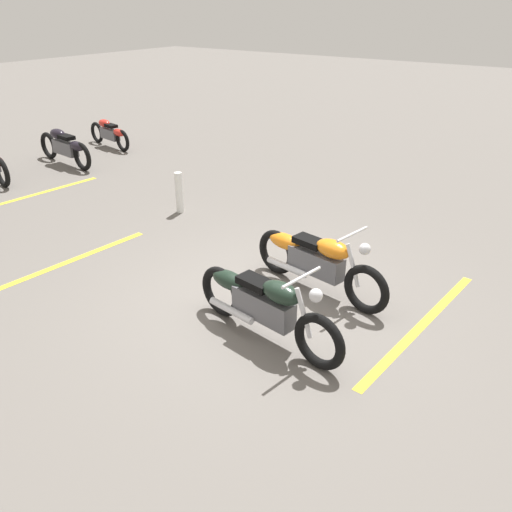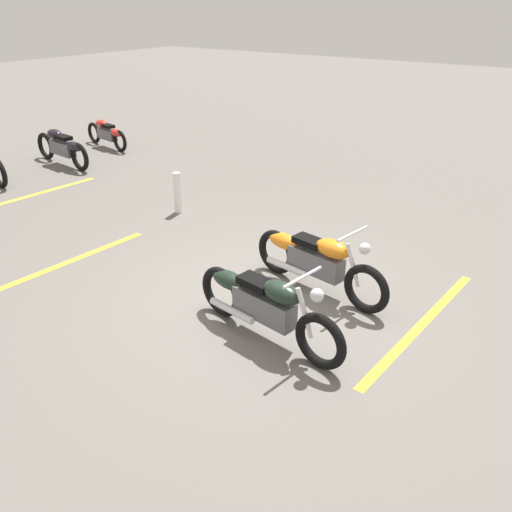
{
  "view_description": "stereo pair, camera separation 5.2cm",
  "coord_description": "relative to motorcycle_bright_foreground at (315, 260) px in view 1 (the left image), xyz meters",
  "views": [
    {
      "loc": [
        -3.5,
        5.02,
        3.68
      ],
      "look_at": [
        0.09,
        0.0,
        0.65
      ],
      "focal_mm": 37.0,
      "sensor_mm": 36.0,
      "label": 1
    },
    {
      "loc": [
        -3.45,
        5.05,
        3.68
      ],
      "look_at": [
        0.09,
        0.0,
        0.65
      ],
      "focal_mm": 37.0,
      "sensor_mm": 36.0,
      "label": 2
    }
  ],
  "objects": [
    {
      "name": "motorcycle_bright_foreground",
      "position": [
        0.0,
        0.0,
        0.0
      ],
      "size": [
        2.22,
        0.66,
        1.04
      ],
      "rotation": [
        0.0,
        0.0,
        2.98
      ],
      "color": "black",
      "rests_on": "ground"
    },
    {
      "name": "parking_stripe_near",
      "position": [
        -1.55,
        0.01,
        -0.46
      ],
      "size": [
        0.35,
        3.2,
        0.01
      ],
      "primitive_type": "cube",
      "rotation": [
        0.0,
        0.0,
        1.5
      ],
      "color": "yellow",
      "rests_on": "ground"
    },
    {
      "name": "motorcycle_dark_foreground",
      "position": [
        -0.07,
        1.36,
        0.0
      ],
      "size": [
        2.22,
        0.63,
        1.04
      ],
      "rotation": [
        0.0,
        0.0,
        3.0
      ],
      "color": "black",
      "rests_on": "ground"
    },
    {
      "name": "motorcycle_row_left",
      "position": [
        7.98,
        -1.85,
        -0.01
      ],
      "size": [
        2.21,
        0.41,
        0.83
      ],
      "rotation": [
        0.0,
        0.0,
        -0.11
      ],
      "color": "black",
      "rests_on": "ground"
    },
    {
      "name": "parking_stripe_mid",
      "position": [
        3.54,
        1.64,
        -0.46
      ],
      "size": [
        0.35,
        3.2,
        0.01
      ],
      "primitive_type": "cube",
      "rotation": [
        0.0,
        0.0,
        1.5
      ],
      "color": "yellow",
      "rests_on": "ground"
    },
    {
      "name": "ground_plane",
      "position": [
        0.42,
        0.68,
        -0.46
      ],
      "size": [
        60.0,
        60.0,
        0.0
      ],
      "primitive_type": "plane",
      "color": "#66605B"
    },
    {
      "name": "parking_stripe_far",
      "position": [
        6.72,
        0.05,
        -0.46
      ],
      "size": [
        0.35,
        3.2,
        0.01
      ],
      "primitive_type": "cube",
      "rotation": [
        0.0,
        0.0,
        1.5
      ],
      "color": "yellow",
      "rests_on": "ground"
    },
    {
      "name": "motorcycle_row_far_left",
      "position": [
        8.43,
        -3.6,
        -0.07
      ],
      "size": [
        1.9,
        0.45,
        0.72
      ],
      "rotation": [
        0.0,
        0.0,
        -0.17
      ],
      "color": "black",
      "rests_on": "ground"
    },
    {
      "name": "bollard_post",
      "position": [
        3.57,
        -1.11,
        -0.07
      ],
      "size": [
        0.14,
        0.14,
        0.78
      ],
      "primitive_type": "cylinder",
      "color": "white",
      "rests_on": "ground"
    }
  ]
}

